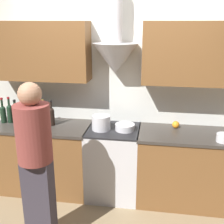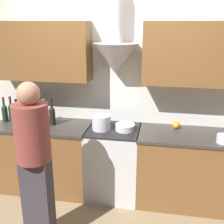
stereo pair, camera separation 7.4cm
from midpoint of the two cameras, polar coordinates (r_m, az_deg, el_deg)
name	(u,v)px [view 2 (the right image)]	position (r m, az deg, el deg)	size (l,w,h in m)	color
ground_plane	(108,209)	(3.56, -0.09, -19.06)	(12.00, 12.00, 0.00)	#847051
wall_back	(115,79)	(3.51, 1.30, 6.72)	(8.40, 0.54, 2.60)	silver
counter_left	(45,156)	(3.84, -12.87, -8.74)	(1.22, 0.62, 0.90)	brown
counter_right	(181,168)	(3.57, 14.52, -10.97)	(1.06, 0.62, 0.90)	brown
stove_range	(113,162)	(3.60, 0.90, -10.09)	(0.64, 0.60, 0.90)	silver
wine_bottle_0	(5,112)	(3.87, -20.45, -0.05)	(0.07, 0.07, 0.33)	black
wine_bottle_1	(11,112)	(3.84, -19.25, 0.05)	(0.07, 0.07, 0.34)	black
wine_bottle_2	(17,113)	(3.79, -18.20, -0.18)	(0.08, 0.08, 0.31)	black
wine_bottle_3	(23,113)	(3.73, -17.04, -0.26)	(0.07, 0.07, 0.32)	black
wine_bottle_4	(30,114)	(3.70, -15.78, -0.31)	(0.08, 0.08, 0.33)	black
wine_bottle_5	(39,113)	(3.67, -14.13, -0.22)	(0.07, 0.07, 0.34)	black
wine_bottle_6	(45,114)	(3.62, -12.97, -0.46)	(0.08, 0.08, 0.33)	black
wine_bottle_7	(52,115)	(3.58, -11.48, -0.57)	(0.08, 0.08, 0.33)	black
stock_pot	(101,123)	(3.37, -1.56, -2.15)	(0.22, 0.22, 0.18)	silver
mixing_bowl	(125,127)	(3.37, 3.31, -3.10)	(0.23, 0.23, 0.08)	silver
orange_fruit	(176,125)	(3.51, 13.53, -2.61)	(0.09, 0.09, 0.09)	orange
saucepan	(224,139)	(3.27, 22.41, -5.08)	(0.15, 0.15, 0.09)	silver
person_foreground_left	(34,159)	(2.73, -14.72, -9.27)	(0.32, 0.32, 1.65)	#38333D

